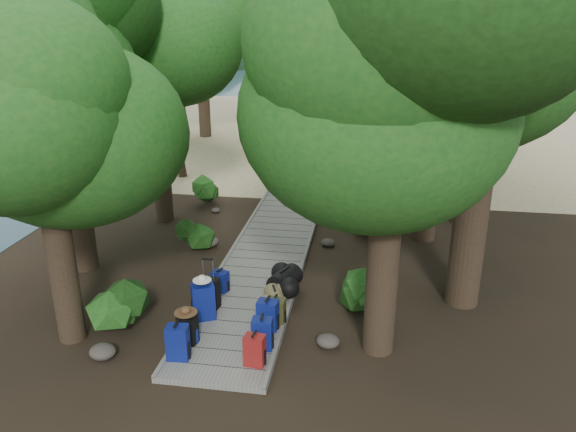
% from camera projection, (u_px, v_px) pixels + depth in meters
% --- Properties ---
extents(ground, '(120.00, 120.00, 0.00)m').
position_uv_depth(ground, '(265.00, 264.00, 14.13)').
color(ground, black).
rests_on(ground, ground).
extents(sand_beach, '(40.00, 22.00, 0.02)m').
position_uv_depth(sand_beach, '(325.00, 132.00, 28.93)').
color(sand_beach, '#CDBE8A').
rests_on(sand_beach, ground).
extents(distant_hill, '(32.00, 16.00, 12.00)m').
position_uv_depth(distant_hill, '(3.00, 63.00, 64.33)').
color(distant_hill, black).
rests_on(distant_hill, ground).
extents(boardwalk, '(2.00, 12.00, 0.12)m').
position_uv_depth(boardwalk, '(272.00, 246.00, 15.04)').
color(boardwalk, gray).
rests_on(boardwalk, ground).
extents(backpack_left_a, '(0.41, 0.30, 0.73)m').
position_uv_depth(backpack_left_a, '(178.00, 341.00, 10.01)').
color(backpack_left_a, navy).
rests_on(backpack_left_a, boardwalk).
extents(backpack_left_b, '(0.38, 0.30, 0.64)m').
position_uv_depth(backpack_left_b, '(188.00, 328.00, 10.50)').
color(backpack_left_b, black).
rests_on(backpack_left_b, boardwalk).
extents(backpack_left_c, '(0.54, 0.48, 0.84)m').
position_uv_depth(backpack_left_c, '(203.00, 300.00, 11.30)').
color(backpack_left_c, navy).
rests_on(backpack_left_c, boardwalk).
extents(backpack_left_d, '(0.41, 0.35, 0.53)m').
position_uv_depth(backpack_left_d, '(220.00, 280.00, 12.45)').
color(backpack_left_d, navy).
rests_on(backpack_left_d, boardwalk).
extents(backpack_right_a, '(0.38, 0.29, 0.64)m').
position_uv_depth(backpack_right_a, '(255.00, 349.00, 9.86)').
color(backpack_right_a, maroon).
rests_on(backpack_right_a, boardwalk).
extents(backpack_right_b, '(0.38, 0.27, 0.68)m').
position_uv_depth(backpack_right_b, '(262.00, 332.00, 10.33)').
color(backpack_right_b, navy).
rests_on(backpack_right_b, boardwalk).
extents(backpack_right_c, '(0.43, 0.33, 0.67)m').
position_uv_depth(backpack_right_c, '(268.00, 313.00, 10.96)').
color(backpack_right_c, navy).
rests_on(backpack_right_c, boardwalk).
extents(backpack_right_d, '(0.39, 0.29, 0.58)m').
position_uv_depth(backpack_right_d, '(276.00, 310.00, 11.19)').
color(backpack_right_d, '#353718').
rests_on(backpack_right_d, boardwalk).
extents(duffel_right_khaki, '(0.53, 0.64, 0.37)m').
position_uv_depth(duffel_right_khaki, '(274.00, 297.00, 11.90)').
color(duffel_right_khaki, olive).
rests_on(duffel_right_khaki, boardwalk).
extents(duffel_right_black, '(0.75, 0.91, 0.49)m').
position_uv_depth(duffel_right_black, '(285.00, 280.00, 12.49)').
color(duffel_right_black, black).
rests_on(duffel_right_black, boardwalk).
extents(suitcase_on_boardwalk, '(0.46, 0.30, 0.66)m').
position_uv_depth(suitcase_on_boardwalk, '(209.00, 293.00, 11.77)').
color(suitcase_on_boardwalk, black).
rests_on(suitcase_on_boardwalk, boardwalk).
extents(lone_suitcase_on_sand, '(0.51, 0.38, 0.72)m').
position_uv_depth(lone_suitcase_on_sand, '(314.00, 168.00, 21.10)').
color(lone_suitcase_on_sand, black).
rests_on(lone_suitcase_on_sand, sand_beach).
extents(hat_brown, '(0.44, 0.44, 0.13)m').
position_uv_depth(hat_brown, '(186.00, 310.00, 10.37)').
color(hat_brown, '#51351E').
rests_on(hat_brown, backpack_left_b).
extents(hat_white, '(0.38, 0.38, 0.13)m').
position_uv_depth(hat_white, '(202.00, 278.00, 11.17)').
color(hat_white, silver).
rests_on(hat_white, backpack_left_c).
extents(kayak, '(1.49, 3.63, 0.35)m').
position_uv_depth(kayak, '(250.00, 149.00, 24.64)').
color(kayak, red).
rests_on(kayak, sand_beach).
extents(sun_lounger, '(1.24, 2.12, 0.65)m').
position_uv_depth(sun_lounger, '(392.00, 163.00, 21.84)').
color(sun_lounger, silver).
rests_on(sun_lounger, sand_beach).
extents(tree_right_a, '(4.92, 4.92, 8.20)m').
position_uv_depth(tree_right_a, '(391.00, 135.00, 9.19)').
color(tree_right_a, black).
rests_on(tree_right_a, ground).
extents(tree_right_b, '(5.65, 5.65, 10.08)m').
position_uv_depth(tree_right_b, '(489.00, 65.00, 10.55)').
color(tree_right_b, black).
rests_on(tree_right_b, ground).
extents(tree_right_c, '(5.47, 5.47, 9.47)m').
position_uv_depth(tree_right_c, '(438.00, 64.00, 14.05)').
color(tree_right_c, black).
rests_on(tree_right_c, ground).
extents(tree_right_d, '(6.01, 6.01, 11.02)m').
position_uv_depth(tree_right_d, '(485.00, 29.00, 14.90)').
color(tree_right_d, black).
rests_on(tree_right_d, ground).
extents(tree_right_e, '(4.87, 4.87, 8.77)m').
position_uv_depth(tree_right_e, '(431.00, 62.00, 18.32)').
color(tree_right_e, black).
rests_on(tree_right_e, ground).
extents(tree_right_f, '(5.98, 5.98, 10.67)m').
position_uv_depth(tree_right_f, '(496.00, 29.00, 19.56)').
color(tree_right_f, black).
rests_on(tree_right_f, ground).
extents(tree_left_a, '(4.36, 4.36, 7.27)m').
position_uv_depth(tree_left_a, '(45.00, 157.00, 9.71)').
color(tree_left_a, black).
rests_on(tree_left_a, ground).
extents(tree_left_b, '(5.17, 5.17, 9.31)m').
position_uv_depth(tree_left_b, '(59.00, 75.00, 12.33)').
color(tree_left_b, black).
rests_on(tree_left_b, ground).
extents(tree_left_c, '(4.39, 4.39, 7.64)m').
position_uv_depth(tree_left_c, '(155.00, 92.00, 15.76)').
color(tree_left_c, black).
rests_on(tree_left_c, ground).
extents(tree_back_a, '(5.68, 5.68, 9.83)m').
position_uv_depth(tree_back_a, '(299.00, 32.00, 26.73)').
color(tree_back_a, black).
rests_on(tree_back_a, ground).
extents(tree_back_b, '(5.86, 5.86, 10.47)m').
position_uv_depth(tree_back_b, '(368.00, 25.00, 26.89)').
color(tree_back_b, black).
rests_on(tree_back_b, ground).
extents(tree_back_c, '(5.46, 5.46, 9.83)m').
position_uv_depth(tree_back_c, '(426.00, 33.00, 26.03)').
color(tree_back_c, black).
rests_on(tree_back_c, ground).
extents(tree_back_d, '(4.88, 4.88, 8.14)m').
position_uv_depth(tree_back_d, '(201.00, 52.00, 26.50)').
color(tree_back_d, black).
rests_on(tree_back_d, ground).
extents(palm_right_a, '(4.57, 4.57, 7.78)m').
position_uv_depth(palm_right_a, '(400.00, 81.00, 17.60)').
color(palm_right_a, '#193F11').
rests_on(palm_right_a, ground).
extents(palm_right_b, '(4.08, 4.08, 7.87)m').
position_uv_depth(palm_right_b, '(438.00, 63.00, 22.45)').
color(palm_right_b, '#193F11').
rests_on(palm_right_b, ground).
extents(palm_right_c, '(4.95, 4.95, 7.87)m').
position_uv_depth(palm_right_c, '(370.00, 58.00, 24.65)').
color(palm_right_c, '#193F11').
rests_on(palm_right_c, ground).
extents(palm_left_a, '(4.63, 4.63, 7.36)m').
position_uv_depth(palm_left_a, '(169.00, 78.00, 20.04)').
color(palm_left_a, '#193F11').
rests_on(palm_left_a, ground).
extents(rock_left_a, '(0.49, 0.44, 0.27)m').
position_uv_depth(rock_left_a, '(103.00, 352.00, 10.30)').
color(rock_left_a, '#4C473F').
rests_on(rock_left_a, ground).
extents(rock_left_b, '(0.38, 0.34, 0.21)m').
position_uv_depth(rock_left_b, '(140.00, 300.00, 12.17)').
color(rock_left_b, '#4C473F').
rests_on(rock_left_b, ground).
extents(rock_left_c, '(0.54, 0.49, 0.30)m').
position_uv_depth(rock_left_c, '(209.00, 241.00, 15.09)').
color(rock_left_c, '#4C473F').
rests_on(rock_left_c, ground).
extents(rock_left_d, '(0.26, 0.24, 0.15)m').
position_uv_depth(rock_left_d, '(216.00, 210.00, 17.62)').
color(rock_left_d, '#4C473F').
rests_on(rock_left_d, ground).
extents(rock_right_a, '(0.45, 0.41, 0.25)m').
position_uv_depth(rock_right_a, '(328.00, 341.00, 10.65)').
color(rock_right_a, '#4C473F').
rests_on(rock_right_a, ground).
extents(rock_right_b, '(0.44, 0.40, 0.24)m').
position_uv_depth(rock_right_b, '(377.00, 296.00, 12.29)').
color(rock_right_b, '#4C473F').
rests_on(rock_right_b, ground).
extents(rock_right_c, '(0.37, 0.33, 0.20)m').
position_uv_depth(rock_right_c, '(328.00, 242.00, 15.15)').
color(rock_right_c, '#4C473F').
rests_on(rock_right_c, ground).
extents(rock_right_d, '(0.61, 0.54, 0.33)m').
position_uv_depth(rock_right_d, '(369.00, 205.00, 17.83)').
color(rock_right_d, '#4C473F').
rests_on(rock_right_d, ground).
extents(shrub_left_a, '(1.12, 1.12, 1.01)m').
position_uv_depth(shrub_left_a, '(122.00, 308.00, 11.07)').
color(shrub_left_a, '#174D18').
rests_on(shrub_left_a, ground).
extents(shrub_left_b, '(0.90, 0.90, 0.81)m').
position_uv_depth(shrub_left_b, '(192.00, 235.00, 14.82)').
color(shrub_left_b, '#174D18').
rests_on(shrub_left_b, ground).
extents(shrub_left_c, '(1.12, 1.12, 1.01)m').
position_uv_depth(shrub_left_c, '(210.00, 190.00, 18.19)').
color(shrub_left_c, '#174D18').
rests_on(shrub_left_c, ground).
extents(shrub_right_a, '(1.13, 1.13, 1.01)m').
position_uv_depth(shrub_right_a, '(363.00, 294.00, 11.60)').
color(shrub_right_a, '#174D18').
rests_on(shrub_right_a, ground).
extents(shrub_right_b, '(1.30, 1.30, 1.17)m').
position_uv_depth(shrub_right_b, '(372.00, 215.00, 15.77)').
color(shrub_right_b, '#174D18').
rests_on(shrub_right_b, ground).
extents(shrub_right_c, '(0.93, 0.93, 0.84)m').
position_uv_depth(shrub_right_c, '(366.00, 190.00, 18.44)').
color(shrub_right_c, '#174D18').
rests_on(shrub_right_c, ground).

